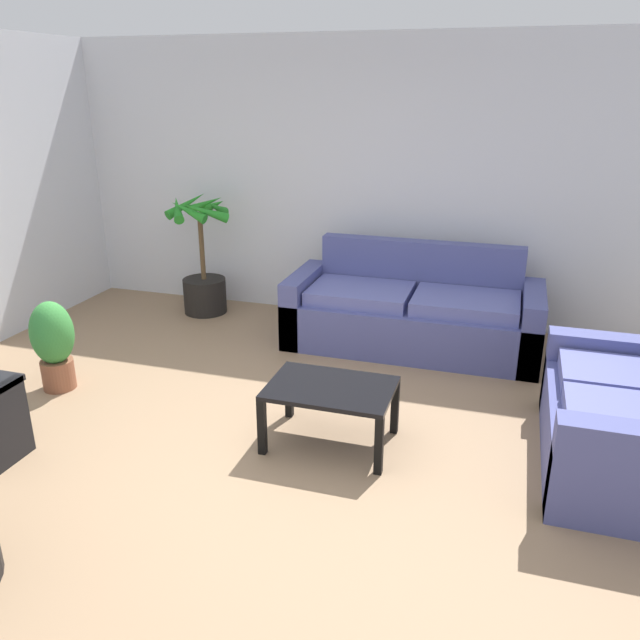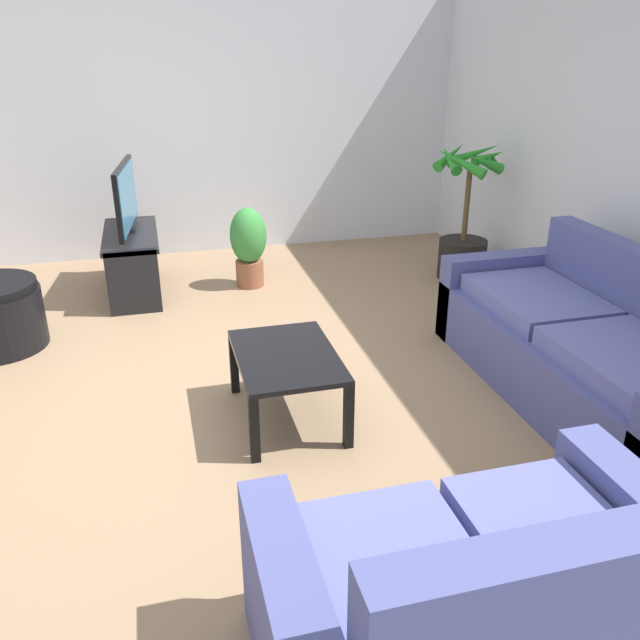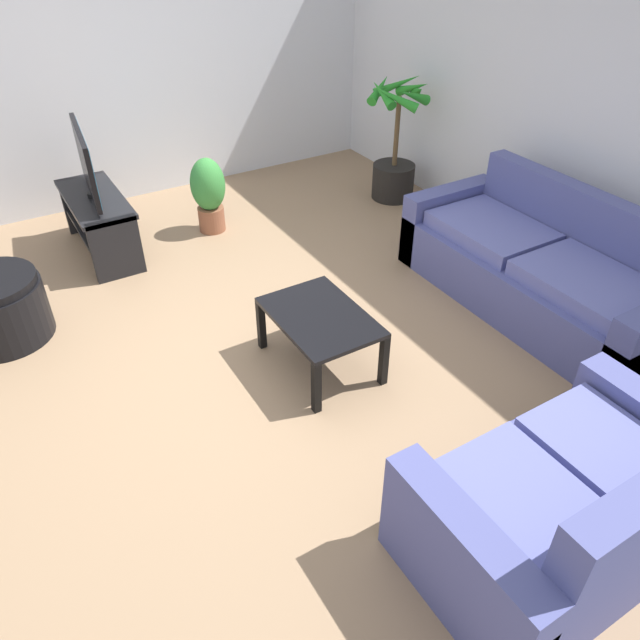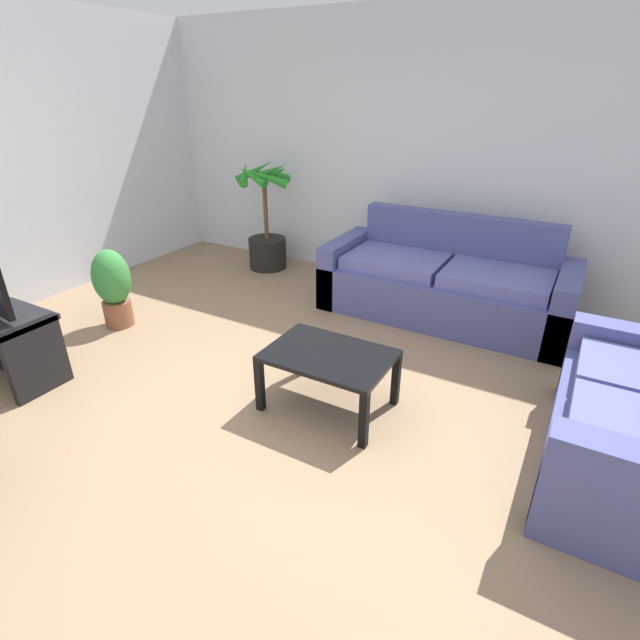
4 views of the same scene
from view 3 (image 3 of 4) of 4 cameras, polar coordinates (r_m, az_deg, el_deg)
name	(u,v)px [view 3 (image 3 of 4)]	position (r m, az deg, el deg)	size (l,w,h in m)	color
ground_plane	(233,350)	(4.35, -8.32, -2.84)	(6.60, 6.60, 0.00)	#937556
wall_back	(564,96)	(5.44, 22.24, 19.17)	(6.00, 0.06, 2.70)	silver
wall_left	(88,65)	(6.45, -21.28, 21.74)	(0.06, 6.00, 2.70)	silver
couch_main	(539,272)	(4.90, 20.17, 4.36)	(2.22, 0.90, 0.90)	#4C518C
couch_loveseat	(566,509)	(3.21, 22.46, -16.30)	(0.90, 1.48, 0.90)	#4C518C
tv_stand	(98,216)	(5.69, -20.40, 9.26)	(1.10, 0.45, 0.53)	black
tv	(86,162)	(5.50, -21.46, 13.84)	(0.96, 0.15, 0.58)	black
coffee_table	(320,323)	(3.96, 0.01, -0.24)	(0.81, 0.56, 0.42)	black
potted_palm	(395,156)	(6.42, 7.15, 15.27)	(0.73, 0.72, 1.23)	black
potted_plant_small	(209,192)	(5.80, -10.59, 11.91)	(0.32, 0.32, 0.72)	brown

